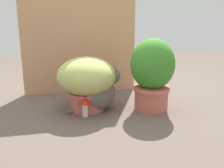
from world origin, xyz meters
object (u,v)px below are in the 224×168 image
(cat, at_px, (100,93))
(mushroom_ornament_red, at_px, (85,103))
(grass_planter, at_px, (87,80))
(mushroom_ornament_pink, at_px, (94,94))
(leafy_planter, at_px, (152,73))

(cat, bearing_deg, mushroom_ornament_red, -139.35)
(grass_planter, bearing_deg, mushroom_ornament_red, -101.99)
(cat, xyz_separation_m, mushroom_ornament_red, (-0.11, -0.09, -0.03))
(grass_planter, xyz_separation_m, mushroom_ornament_pink, (0.04, -0.06, -0.08))
(mushroom_ornament_red, distance_m, mushroom_ornament_pink, 0.09)
(mushroom_ornament_pink, bearing_deg, mushroom_ornament_red, -135.35)
(grass_planter, xyz_separation_m, leafy_planter, (0.42, -0.09, 0.05))
(leafy_planter, relative_size, mushroom_ornament_red, 3.88)
(leafy_planter, distance_m, mushroom_ornament_pink, 0.41)
(mushroom_ornament_pink, bearing_deg, leafy_planter, -4.14)
(leafy_planter, distance_m, mushroom_ornament_red, 0.48)
(cat, distance_m, mushroom_ornament_pink, 0.06)
(leafy_planter, bearing_deg, mushroom_ornament_red, -175.71)
(leafy_planter, relative_size, cat, 1.22)
(grass_planter, relative_size, mushroom_ornament_pink, 2.27)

